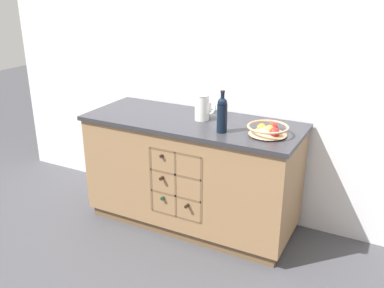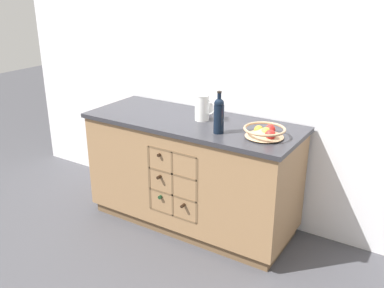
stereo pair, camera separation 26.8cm
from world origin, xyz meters
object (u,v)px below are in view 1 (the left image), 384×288
Objects in this scene: fruit_bowl at (268,129)px; standing_wine_bottle at (222,114)px; ceramic_mug at (207,107)px; white_pitcher at (202,107)px.

standing_wine_bottle reaches higher than fruit_bowl.
ceramic_mug is 0.39× the size of standing_wine_bottle.
standing_wine_bottle is at bearing -37.49° from white_pitcher.
fruit_bowl is 2.47× the size of ceramic_mug.
ceramic_mug is at bearing 105.53° from white_pitcher.
ceramic_mug is at bearing 154.76° from fruit_bowl.
standing_wine_bottle is (0.26, -0.20, 0.03)m from white_pitcher.
white_pitcher reaches higher than fruit_bowl.
ceramic_mug is at bearing 128.52° from standing_wine_bottle.
fruit_bowl is 0.59m from white_pitcher.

